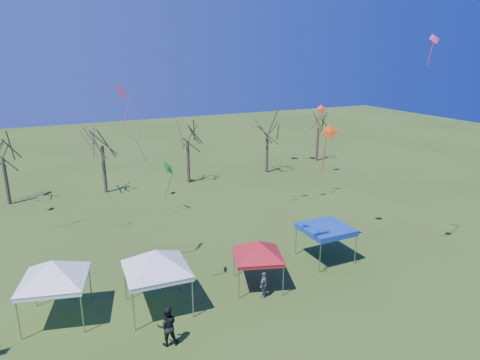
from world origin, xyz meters
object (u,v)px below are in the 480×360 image
Objects in this scene: tree_1 at (0,141)px; tent_white_mid at (156,254)px; tent_white_west at (52,265)px; person_dark at (167,326)px; tent_blue at (326,229)px; tree_3 at (187,125)px; tree_5 at (319,115)px; tent_red at (258,244)px; tree_4 at (268,119)px; person_grey at (264,284)px; tree_2 at (100,128)px.

tree_1 is 1.69× the size of tent_white_mid.
tent_white_west is 6.57m from person_dark.
tent_white_west is 1.42× the size of tent_blue.
tree_1 is at bearing 177.94° from tree_3.
tree_1 is 1.01× the size of tree_5.
tree_3 reaches higher than tree_1.
tree_3 reaches higher than tent_blue.
tent_blue is at bearing -150.35° from person_dark.
tent_red is at bearing -8.04° from tent_white_west.
tree_1 is at bearing 178.58° from tree_4.
person_grey is (13.34, -23.35, -5.01)m from tree_1.
tree_1 is 0.92× the size of tree_2.
tent_blue is at bearing -108.89° from tree_4.
tent_blue is (16.24, -0.44, -0.95)m from tent_white_west.
tree_2 is 4.18× the size of person_dark.
person_dark is (-6.21, -2.82, -1.69)m from tent_red.
tent_white_west is at bearing 178.47° from tent_blue.
tree_5 is 32.94m from person_grey.
tree_2 is 1.03× the size of tree_3.
tree_4 is 8.62m from tree_5.
tent_red is (10.68, -1.51, -0.41)m from tent_white_west.
tree_4 reaches higher than tent_white_mid.
tree_2 reaches higher than tent_red.
tree_1 reaches higher than person_dark.
tree_1 is at bearing -177.65° from tree_5.
tree_4 is 21.96m from tent_blue.
tent_red is at bearing -144.22° from person_dark.
tree_1 is 0.95× the size of tree_3.
tree_3 is 2.67× the size of tent_blue.
tree_1 is 1.80× the size of tent_white_west.
tree_2 is 22.78m from tent_red.
tree_4 is at bearing -1.22° from tree_2.
tree_4 reaches higher than tent_blue.
tent_white_west is 5.02m from tent_white_mid.
tent_red is at bearing -98.54° from tree_3.
tent_white_west is at bearing -139.27° from tree_4.
tree_3 is at bearing 179.74° from tree_4.
tree_1 is 23.40m from tent_white_mid.
person_grey is at bearing -14.48° from tent_white_west.
tent_blue is (-7.00, -20.44, -3.93)m from tree_4.
tent_white_west is 2.70× the size of person_grey.
tree_2 reaches higher than person_grey.
tree_2 reaches higher than tent_white_west.
tree_2 is 21.89m from tent_white_mid.
tent_red is at bearing -120.28° from tree_4.
tent_white_mid is at bearing -130.82° from tree_4.
tree_4 is 25.14m from tent_red.
tent_blue is at bearing 4.23° from tent_white_mid.
tent_blue is (2.33, -20.48, -3.95)m from tree_3.
person_grey is (4.94, -23.08, -5.51)m from tree_2.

